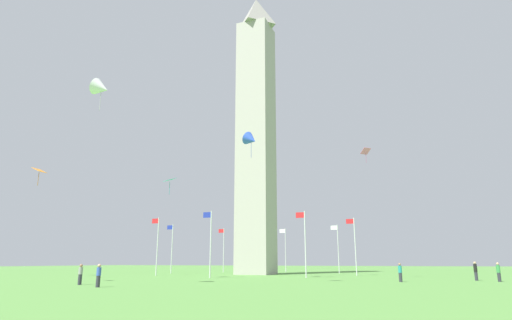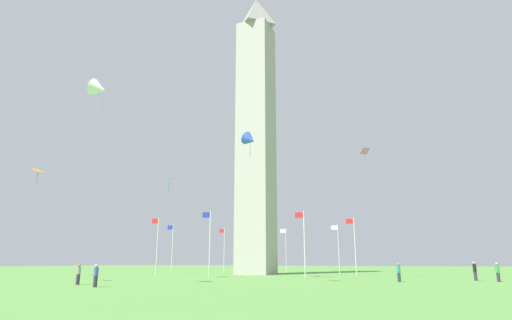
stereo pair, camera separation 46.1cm
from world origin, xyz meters
name	(u,v)px [view 2 (the right image)]	position (x,y,z in m)	size (l,w,h in m)	color
ground_plane	(256,274)	(0.00, 0.00, 0.00)	(260.00, 260.00, 0.00)	#548C3D
obelisk_monument	(256,126)	(0.00, 0.00, 22.16)	(4.87, 4.87, 44.31)	#A8A399
flagpole_n	(172,246)	(14.17, 0.00, 4.13)	(1.12, 0.14, 7.50)	silver
flagpole_ne	(157,243)	(10.04, 9.97, 4.13)	(1.12, 0.14, 7.50)	silver
flagpole_e	(209,240)	(0.06, 14.10, 4.13)	(1.12, 0.14, 7.50)	silver
flagpole_se	(304,240)	(-9.91, 9.97, 4.13)	(1.12, 0.14, 7.50)	silver
flagpole_s	(354,243)	(-14.04, 0.00, 4.13)	(1.12, 0.14, 7.50)	silver
flagpole_sw	(338,246)	(-9.91, -9.97, 4.13)	(1.12, 0.14, 7.50)	silver
flagpole_w	(286,248)	(0.06, -14.10, 4.13)	(1.12, 0.14, 7.50)	silver
flagpole_nw	(224,248)	(10.04, -9.97, 4.13)	(1.12, 0.14, 7.50)	silver
person_green_shirt	(498,272)	(-28.69, 12.57, 0.85)	(0.32, 0.32, 1.71)	#2D2D38
person_blue_shirt	(96,276)	(-0.71, 32.62, 0.80)	(0.32, 0.32, 1.62)	#2D2D38
person_gray_shirt	(78,274)	(2.92, 30.55, 0.79)	(0.32, 0.32, 1.59)	#2D2D38
person_black_shirt	(475,271)	(-27.01, 10.66, 0.89)	(0.32, 0.32, 1.78)	#2D2D38
person_teal_shirt	(399,273)	(-20.36, 16.18, 0.82)	(0.32, 0.32, 1.66)	#2D2D38
kite_white_delta	(99,89)	(0.58, 32.65, 15.39)	(1.83, 1.59, 2.76)	white
kite_blue_delta	(250,140)	(-5.43, 15.29, 15.17)	(2.27, 2.02, 3.07)	blue
kite_pink_diamond	(365,151)	(-17.28, 9.62, 14.03)	(1.27, 1.27, 1.67)	pink
kite_orange_diamond	(38,171)	(8.93, 30.36, 9.68)	(0.93, 1.01, 1.60)	orange
kite_cyan_diamond	(169,180)	(3.45, 17.76, 10.69)	(1.62, 1.60, 1.87)	#33C6D1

